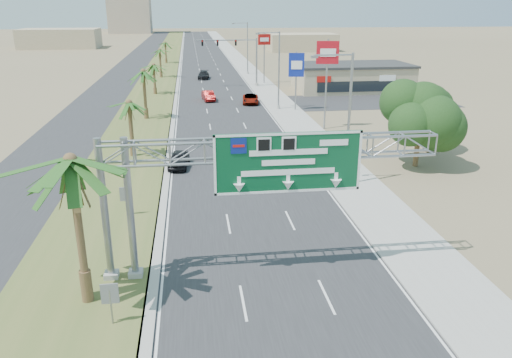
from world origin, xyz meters
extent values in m
cube|color=#28282B|center=(0.00, 110.00, 0.01)|extent=(12.00, 300.00, 0.02)
cube|color=#9E9B93|center=(8.50, 110.00, 0.05)|extent=(4.00, 300.00, 0.10)
cube|color=#4D5E29|center=(-10.00, 110.00, 0.06)|extent=(7.00, 300.00, 0.12)
cube|color=#28282B|center=(-17.00, 110.00, 0.01)|extent=(8.00, 300.00, 0.02)
cylinder|color=gray|center=(-7.20, 10.00, 3.70)|extent=(0.36, 0.36, 7.40)
cylinder|color=gray|center=(-8.40, 10.00, 3.70)|extent=(0.36, 0.36, 7.40)
cube|color=#9E9B93|center=(-7.20, 10.00, 0.20)|extent=(0.70, 0.70, 0.40)
cube|color=#9E9B93|center=(-8.40, 10.00, 0.20)|extent=(0.70, 0.70, 0.40)
cube|color=#074624|center=(0.50, 9.52, 6.00)|extent=(7.20, 0.12, 3.00)
cube|color=navy|center=(-1.90, 9.44, 6.95)|extent=(0.75, 0.03, 0.75)
cone|color=white|center=(0.50, 9.44, 4.85)|extent=(0.56, 0.56, 0.45)
cylinder|color=brown|center=(-9.20, 8.00, 3.50)|extent=(0.36, 0.36, 7.00)
cylinder|color=brown|center=(-9.20, 8.00, 0.84)|extent=(0.54, 0.54, 1.68)
cylinder|color=brown|center=(-9.50, 32.00, 2.50)|extent=(0.36, 0.36, 5.00)
cylinder|color=brown|center=(-9.50, 32.00, 0.60)|extent=(0.54, 0.54, 1.20)
cylinder|color=brown|center=(-9.50, 48.00, 2.90)|extent=(0.36, 0.36, 5.80)
cylinder|color=brown|center=(-9.50, 48.00, 0.70)|extent=(0.54, 0.54, 1.39)
cylinder|color=brown|center=(-9.50, 66.00, 2.25)|extent=(0.36, 0.36, 4.50)
cylinder|color=brown|center=(-9.50, 66.00, 0.54)|extent=(0.54, 0.54, 1.08)
cylinder|color=brown|center=(-9.50, 85.00, 2.60)|extent=(0.36, 0.36, 5.20)
cylinder|color=brown|center=(-9.50, 85.00, 0.62)|extent=(0.54, 0.54, 1.25)
cylinder|color=brown|center=(-9.50, 110.00, 2.40)|extent=(0.36, 0.36, 4.80)
cylinder|color=brown|center=(-9.50, 110.00, 0.58)|extent=(0.54, 0.54, 1.15)
cylinder|color=gray|center=(7.50, 22.00, 5.00)|extent=(0.20, 0.20, 10.00)
cylinder|color=gray|center=(6.10, 22.00, 9.85)|extent=(2.80, 0.12, 0.12)
cube|color=slate|center=(4.70, 22.00, 9.75)|extent=(0.50, 0.22, 0.18)
cylinder|color=#9E9B93|center=(7.50, 22.00, 0.25)|extent=(0.44, 0.44, 0.50)
cylinder|color=gray|center=(7.50, 52.00, 5.00)|extent=(0.20, 0.20, 10.00)
cylinder|color=gray|center=(6.10, 52.00, 9.85)|extent=(2.80, 0.12, 0.12)
cube|color=slate|center=(4.70, 52.00, 9.75)|extent=(0.50, 0.22, 0.18)
cylinder|color=#9E9B93|center=(7.50, 52.00, 0.25)|extent=(0.44, 0.44, 0.50)
cylinder|color=gray|center=(7.50, 88.00, 5.00)|extent=(0.20, 0.20, 10.00)
cylinder|color=gray|center=(6.10, 88.00, 9.85)|extent=(2.80, 0.12, 0.12)
cube|color=slate|center=(4.70, 88.00, 9.75)|extent=(0.50, 0.22, 0.18)
cylinder|color=#9E9B93|center=(7.50, 88.00, 0.25)|extent=(0.44, 0.44, 0.50)
cylinder|color=gray|center=(7.20, 72.00, 4.00)|extent=(0.28, 0.28, 8.00)
cylinder|color=gray|center=(2.20, 72.00, 7.70)|extent=(10.00, 0.18, 0.18)
cube|color=black|center=(3.70, 71.80, 7.30)|extent=(0.32, 0.18, 0.95)
cube|color=black|center=(0.70, 71.80, 7.30)|extent=(0.32, 0.18, 0.95)
cube|color=black|center=(-1.80, 71.80, 7.30)|extent=(0.32, 0.18, 0.95)
sphere|color=red|center=(3.70, 71.68, 7.60)|extent=(0.22, 0.22, 0.22)
imported|color=black|center=(7.20, 72.00, 7.00)|extent=(0.16, 0.16, 0.60)
cylinder|color=#9E9B93|center=(7.20, 72.00, 0.30)|extent=(0.56, 0.56, 0.60)
cube|color=tan|center=(22.00, 66.00, 2.00)|extent=(18.00, 10.00, 4.00)
cylinder|color=brown|center=(15.00, 26.00, 1.95)|extent=(0.44, 0.44, 3.90)
sphere|color=black|center=(15.00, 26.00, 4.55)|extent=(4.50, 4.50, 4.50)
cylinder|color=brown|center=(18.00, 30.00, 1.65)|extent=(0.44, 0.44, 3.30)
sphere|color=black|center=(18.00, 30.00, 3.85)|extent=(3.50, 3.50, 3.50)
cylinder|color=gray|center=(-7.80, 6.00, 0.90)|extent=(0.08, 0.08, 1.80)
cube|color=slate|center=(-7.80, 6.00, 1.60)|extent=(0.75, 0.06, 0.95)
cylinder|color=gray|center=(-8.50, 18.00, 0.90)|extent=(0.08, 0.08, 1.80)
cube|color=slate|center=(-8.50, 18.00, 1.60)|extent=(0.75, 0.06, 0.95)
cube|color=tan|center=(-45.00, 160.00, 3.00)|extent=(24.00, 14.00, 6.00)
cube|color=tan|center=(30.00, 140.00, 2.50)|extent=(20.00, 12.00, 5.00)
imported|color=black|center=(-5.28, 28.28, 0.67)|extent=(2.04, 4.10, 1.34)
imported|color=maroon|center=(-1.50, 59.57, 0.70)|extent=(2.00, 4.42, 1.41)
imported|color=gray|center=(4.29, 56.50, 0.66)|extent=(2.68, 4.93, 1.31)
imported|color=black|center=(-1.50, 82.43, 0.70)|extent=(2.43, 5.02, 1.41)
cylinder|color=gray|center=(10.73, 40.46, 4.88)|extent=(0.20, 0.20, 9.77)
cube|color=red|center=(10.73, 40.46, 8.37)|extent=(2.42, 0.62, 2.40)
cube|color=white|center=(10.73, 40.28, 8.37)|extent=(1.67, 0.26, 0.84)
cylinder|color=gray|center=(9.62, 51.13, 3.80)|extent=(0.20, 0.20, 7.59)
cube|color=navy|center=(9.62, 51.13, 5.89)|extent=(2.02, 0.65, 3.00)
cube|color=white|center=(9.62, 50.95, 5.89)|extent=(1.38, 0.29, 1.05)
cylinder|color=gray|center=(9.00, 75.48, 4.32)|extent=(0.20, 0.20, 8.63)
cube|color=#AE100D|center=(9.00, 75.48, 7.53)|extent=(2.22, 0.64, 1.80)
cube|color=white|center=(9.00, 75.30, 7.53)|extent=(1.53, 0.28, 0.63)
camera|label=1|loc=(-4.01, -13.01, 13.19)|focal=35.00mm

